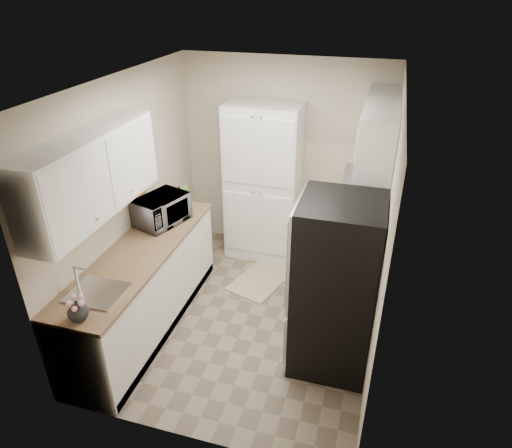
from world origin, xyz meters
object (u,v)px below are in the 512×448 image
electric_range (345,273)px  toaster_oven (365,191)px  microwave (162,210)px  pantry_cabinet (263,183)px  refrigerator (335,287)px  wine_bottle (180,199)px

electric_range → toaster_oven: (0.08, 0.95, 0.56)m
microwave → toaster_oven: bearing=-41.8°
pantry_cabinet → refrigerator: bearing=-56.5°
pantry_cabinet → microwave: (-0.82, -1.16, 0.07)m
pantry_cabinet → toaster_oven: bearing=1.1°
electric_range → microwave: microwave is taller
pantry_cabinet → wine_bottle: bearing=-133.2°
pantry_cabinet → electric_range: pantry_cabinet is taller
pantry_cabinet → electric_range: 1.58m
electric_range → toaster_oven: size_ratio=2.69×
microwave → toaster_oven: 2.38m
wine_bottle → microwave: bearing=-99.1°
electric_range → microwave: 2.09m
pantry_cabinet → toaster_oven: 1.25m
pantry_cabinet → refrigerator: pantry_cabinet is taller
electric_range → refrigerator: 0.88m
wine_bottle → toaster_oven: 2.18m
refrigerator → microwave: refrigerator is taller
electric_range → microwave: bearing=-173.3°
refrigerator → electric_range: bearing=87.5°
wine_bottle → pantry_cabinet: bearing=46.8°
electric_range → refrigerator: size_ratio=0.66×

